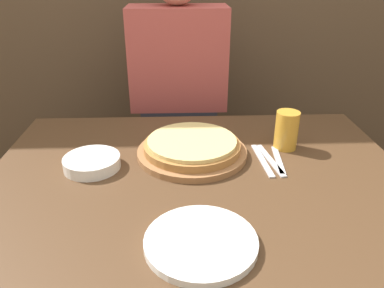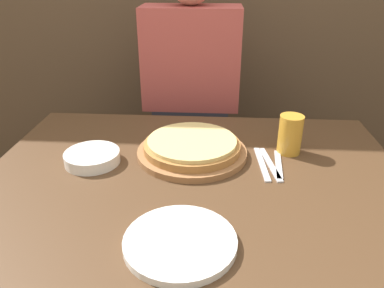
% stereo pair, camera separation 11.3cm
% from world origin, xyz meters
% --- Properties ---
extents(dining_table, '(1.24, 0.91, 0.70)m').
position_xyz_m(dining_table, '(0.00, 0.00, 0.35)').
color(dining_table, '#4C331E').
rests_on(dining_table, ground_plane).
extents(pizza_on_board, '(0.35, 0.35, 0.06)m').
position_xyz_m(pizza_on_board, '(-0.01, 0.12, 0.73)').
color(pizza_on_board, '#99663D').
rests_on(pizza_on_board, dining_table).
extents(beer_glass, '(0.08, 0.08, 0.13)m').
position_xyz_m(beer_glass, '(0.30, 0.16, 0.77)').
color(beer_glass, gold).
rests_on(beer_glass, dining_table).
extents(dinner_plate, '(0.25, 0.25, 0.02)m').
position_xyz_m(dinner_plate, '(-0.01, -0.30, 0.71)').
color(dinner_plate, white).
rests_on(dinner_plate, dining_table).
extents(side_bowl, '(0.17, 0.17, 0.04)m').
position_xyz_m(side_bowl, '(-0.32, 0.05, 0.72)').
color(side_bowl, white).
rests_on(side_bowl, dining_table).
extents(fork, '(0.03, 0.21, 0.00)m').
position_xyz_m(fork, '(0.20, 0.07, 0.70)').
color(fork, silver).
rests_on(fork, dining_table).
extents(dinner_knife, '(0.05, 0.21, 0.00)m').
position_xyz_m(dinner_knife, '(0.23, 0.07, 0.70)').
color(dinner_knife, silver).
rests_on(dinner_knife, dining_table).
extents(spoon, '(0.03, 0.18, 0.00)m').
position_xyz_m(spoon, '(0.25, 0.07, 0.70)').
color(spoon, silver).
rests_on(spoon, dining_table).
extents(diner_person, '(0.41, 0.20, 1.27)m').
position_xyz_m(diner_person, '(-0.05, 0.64, 0.62)').
color(diner_person, '#33333D').
rests_on(diner_person, ground_plane).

